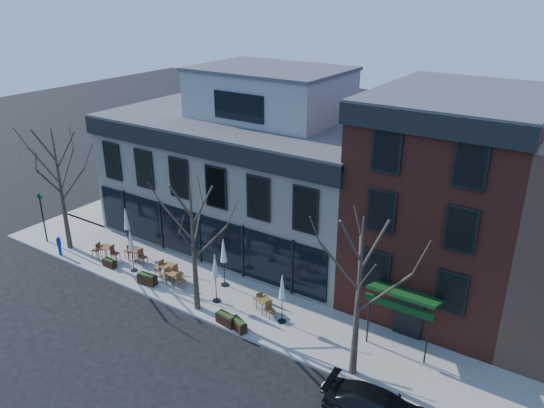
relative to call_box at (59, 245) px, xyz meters
The scene contains 24 objects.
ground 9.16m from the call_box, 27.41° to the left, with size 120.00×120.00×0.00m, color black.
sidewalk_front 11.56m from the call_box, 10.24° to the left, with size 33.50×4.70×0.15m, color gray.
sidewalk_side 10.70m from the call_box, 107.16° to the left, with size 4.50×12.00×0.15m, color gray.
corner_building 12.96m from the call_box, 48.59° to the left, with size 18.39×10.39×11.10m.
red_brick_building 23.51m from the call_box, 23.51° to the left, with size 8.20×11.78×11.18m.
tree_corner 3.59m from the call_box, 111.19° to the left, with size 3.93×3.98×7.92m.
tree_mid 11.51m from the call_box, ahead, with size 3.50×3.55×7.04m.
tree_right 20.37m from the call_box, ahead, with size 3.72×3.77×7.48m.
sign_pole 2.80m from the call_box, 163.73° to the left, with size 0.50×0.10×3.40m.
call_box is the anchor object (origin of this frame).
cafe_set_0 3.09m from the call_box, 24.14° to the left, with size 1.95×0.92×1.00m.
cafe_set_1 5.02m from the call_box, 24.44° to the left, with size 1.89×0.80×0.98m.
cafe_set_2 7.89m from the call_box, 12.51° to the left, with size 1.97×0.82×1.03m.
cafe_set_3 8.51m from the call_box, ahead, with size 1.76×0.74×0.92m.
cafe_set_4 14.34m from the call_box, ahead, with size 1.71×1.08×0.89m.
umbrella_0 4.49m from the call_box, 40.61° to the left, with size 0.47×0.47×2.97m.
umbrella_1 5.60m from the call_box, 12.55° to the left, with size 0.42×0.42×2.65m.
umbrella_2 11.33m from the call_box, 14.96° to the left, with size 0.46×0.46×2.88m.
umbrella_3 11.68m from the call_box, ahead, with size 0.45×0.45×2.81m.
umbrella_4 15.62m from the call_box, ahead, with size 0.43×0.43×2.68m.
planter_0 3.86m from the call_box, 10.52° to the left, with size 0.91×0.37×0.51m.
planter_1 7.16m from the call_box, ahead, with size 1.18×0.59×0.64m.
planter_2 13.28m from the call_box, ahead, with size 1.15×0.58×0.62m.
planter_3 14.05m from the call_box, ahead, with size 1.12×0.78×0.58m.
Camera 1 is at (19.43, -21.39, 15.92)m, focal length 35.00 mm.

